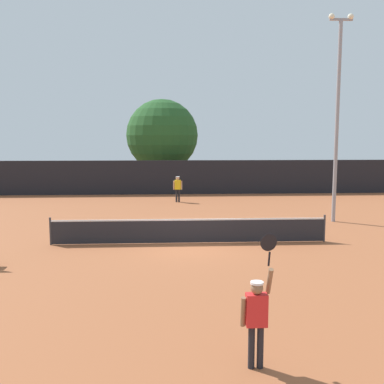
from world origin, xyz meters
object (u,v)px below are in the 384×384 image
object	(u,v)px
player_receiving	(178,186)
light_pole	(338,108)
parked_car_near	(81,176)
player_serving	(257,311)
tennis_ball	(190,232)
large_tree	(162,135)

from	to	relation	value
player_receiving	light_pole	xyz separation A→B (m)	(7.48, -6.96, 4.50)
parked_car_near	light_pole	bearing A→B (deg)	-45.13
player_serving	tennis_ball	size ratio (longest dim) A/B	35.93
player_serving	large_tree	bearing A→B (deg)	94.03
light_pole	parked_car_near	distance (m)	23.98
player_receiving	parked_car_near	xyz separation A→B (m)	(-8.11, 10.63, -0.22)
player_serving	parked_car_near	distance (m)	32.57
player_receiving	large_tree	distance (m)	8.84
large_tree	light_pole	bearing A→B (deg)	-60.52
parked_car_near	tennis_ball	bearing A→B (deg)	-63.66
player_receiving	tennis_ball	world-z (taller)	player_receiving
player_serving	parked_car_near	world-z (taller)	player_serving
tennis_ball	large_tree	world-z (taller)	large_tree
player_receiving	tennis_ball	bearing A→B (deg)	92.05
player_receiving	parked_car_near	bearing A→B (deg)	-52.66
large_tree	parked_car_near	world-z (taller)	large_tree
player_serving	large_tree	size ratio (longest dim) A/B	0.34
light_pole	parked_car_near	world-z (taller)	light_pole
large_tree	parked_car_near	bearing A→B (deg)	160.64
tennis_ball	parked_car_near	size ratio (longest dim) A/B	0.02
tennis_ball	large_tree	xyz separation A→B (m)	(-1.40, 17.40, 4.19)
player_serving	tennis_ball	xyz separation A→B (m)	(-0.63, 11.41, -1.03)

